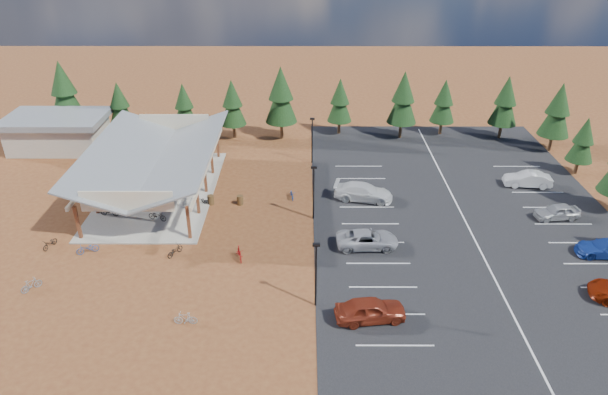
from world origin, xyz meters
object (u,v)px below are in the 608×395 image
at_px(bike_5, 188,202).
at_px(car_2, 367,239).
at_px(outbuilding, 58,132).
at_px(bike_12, 175,250).
at_px(bike_0, 109,211).
at_px(bike_11, 240,253).
at_px(bike_9, 31,285).
at_px(car_7, 607,248).
at_px(bike_14, 292,194).
at_px(car_3, 363,192).
at_px(bike_13, 185,318).
at_px(bike_1, 135,202).
at_px(bike_8, 50,243).
at_px(bike_10, 88,248).
at_px(bike_2, 145,183).
at_px(lamp_post_1, 314,189).
at_px(bike_pavilion, 155,156).
at_px(lamp_post_2, 312,137).
at_px(car_9, 527,179).
at_px(bike_6, 187,183).
at_px(trash_bin_1, 240,200).
at_px(car_0, 370,310).
at_px(bike_4, 157,216).
at_px(lamp_post_0, 316,270).
at_px(bike_16, 201,200).
at_px(car_8, 557,212).
at_px(bike_3, 141,166).
at_px(bike_7, 191,163).
at_px(trash_bin_0, 211,200).

distance_m(bike_5, car_2, 17.13).
bearing_deg(outbuilding, bike_12, -50.72).
relative_size(bike_0, bike_11, 0.94).
xyz_separation_m(outbuilding, bike_12, (17.84, -21.82, -1.60)).
distance_m(bike_9, car_7, 44.14).
distance_m(bike_14, car_3, 6.81).
relative_size(bike_12, bike_13, 1.03).
distance_m(bike_1, bike_8, 8.40).
bearing_deg(bike_10, bike_2, 147.00).
height_order(lamp_post_1, bike_2, lamp_post_1).
distance_m(bike_pavilion, outbuilding, 17.89).
height_order(lamp_post_2, car_9, lamp_post_2).
bearing_deg(bike_14, bike_1, 178.59).
distance_m(bike_2, bike_6, 4.22).
xyz_separation_m(trash_bin_1, car_0, (10.48, -16.08, 0.40)).
bearing_deg(bike_11, bike_pavilion, 113.73).
xyz_separation_m(bike_4, bike_6, (1.40, 6.44, -0.01)).
relative_size(bike_9, bike_14, 0.97).
relative_size(lamp_post_2, bike_10, 2.93).
relative_size(bike_1, bike_4, 0.98).
xyz_separation_m(bike_pavilion, car_3, (19.79, -1.48, -2.98)).
relative_size(bike_4, car_9, 0.39).
height_order(lamp_post_0, bike_16, lamp_post_0).
xyz_separation_m(car_2, car_8, (17.35, 4.61, -0.03)).
relative_size(bike_1, bike_9, 1.10).
bearing_deg(bike_6, lamp_post_0, -135.32).
bearing_deg(bike_3, bike_0, 171.72).
height_order(bike_pavilion, bike_13, bike_pavilion).
bearing_deg(bike_6, lamp_post_1, -105.49).
bearing_deg(bike_7, car_0, -151.37).
bearing_deg(bike_10, bike_9, -51.87).
bearing_deg(lamp_post_0, car_9, 40.69).
height_order(bike_1, bike_14, bike_1).
bearing_deg(car_2, bike_8, 88.21).
distance_m(lamp_post_2, bike_5, 15.54).
distance_m(lamp_post_1, bike_2, 17.88).
distance_m(bike_pavilion, bike_11, 14.94).
xyz_separation_m(bike_6, car_3, (17.21, -2.39, 0.28)).
bearing_deg(bike_6, car_0, -130.44).
relative_size(bike_1, car_3, 0.32).
height_order(bike_pavilion, bike_8, bike_pavilion).
height_order(bike_2, bike_4, bike_4).
bearing_deg(bike_4, lamp_post_2, -28.78).
distance_m(trash_bin_0, bike_11, 9.71).
distance_m(lamp_post_2, bike_0, 21.90).
distance_m(bike_6, car_8, 34.63).
xyz_separation_m(bike_pavilion, bike_8, (-6.60, -9.78, -3.42)).
bearing_deg(car_2, bike_pavilion, 61.41).
bearing_deg(bike_2, bike_16, -120.61).
bearing_deg(trash_bin_1, lamp_post_0, -64.89).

